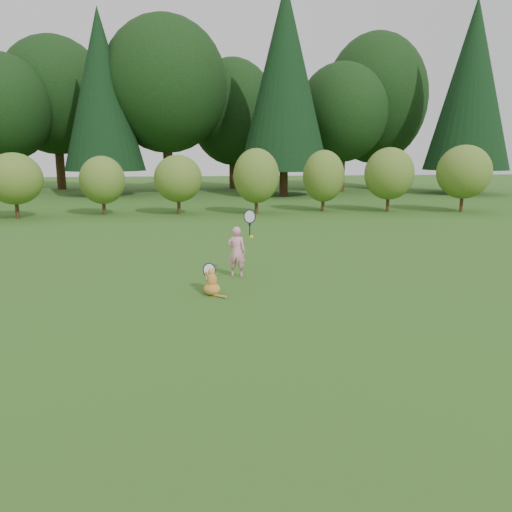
{
  "coord_description": "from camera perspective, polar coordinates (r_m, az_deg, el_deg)",
  "views": [
    {
      "loc": [
        -0.95,
        -7.77,
        2.47
      ],
      "look_at": [
        0.2,
        0.8,
        0.7
      ],
      "focal_mm": 35.0,
      "sensor_mm": 36.0,
      "label": 1
    }
  ],
  "objects": [
    {
      "name": "tennis_ball",
      "position": [
        9.34,
        -0.54,
        2.19
      ],
      "size": [
        0.07,
        0.07,
        0.07
      ],
      "color": "gold",
      "rests_on": "ground"
    },
    {
      "name": "child",
      "position": [
        10.18,
        -2.19,
        0.65
      ],
      "size": [
        0.59,
        0.34,
        1.55
      ],
      "rotation": [
        0.0,
        0.0,
        2.88
      ],
      "color": "pink",
      "rests_on": "ground"
    },
    {
      "name": "cat",
      "position": [
        8.95,
        -5.08,
        -2.82
      ],
      "size": [
        0.47,
        0.71,
        0.67
      ],
      "rotation": [
        0.0,
        0.0,
        0.34
      ],
      "color": "#B56922",
      "rests_on": "ground"
    },
    {
      "name": "shrub_row",
      "position": [
        20.82,
        -5.08,
        8.58
      ],
      "size": [
        28.0,
        3.0,
        2.8
      ],
      "primitive_type": null,
      "color": "#536B21",
      "rests_on": "ground"
    },
    {
      "name": "ground",
      "position": [
        8.21,
        -0.64,
        -5.94
      ],
      "size": [
        100.0,
        100.0,
        0.0
      ],
      "primitive_type": "plane",
      "color": "#2A5217",
      "rests_on": "ground"
    },
    {
      "name": "woodland_backdrop",
      "position": [
        31.19,
        -6.21,
        20.79
      ],
      "size": [
        48.0,
        10.0,
        15.0
      ],
      "primitive_type": null,
      "color": "black",
      "rests_on": "ground"
    }
  ]
}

